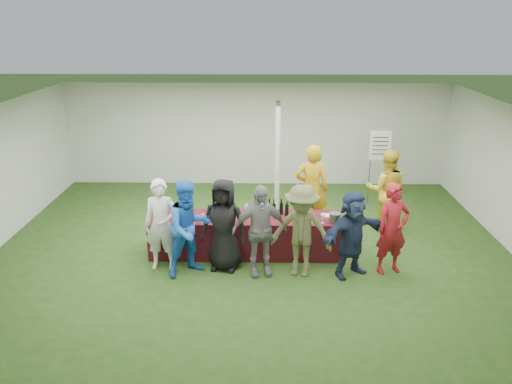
{
  "coord_description": "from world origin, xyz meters",
  "views": [
    {
      "loc": [
        0.24,
        -8.88,
        4.36
      ],
      "look_at": [
        0.08,
        -0.21,
        1.25
      ],
      "focal_mm": 35.0,
      "sensor_mm": 36.0,
      "label": 1
    }
  ],
  "objects_px": {
    "staff_pourer": "(312,189)",
    "serving_table": "(246,235)",
    "dump_bucket": "(335,218)",
    "customer_0": "(162,225)",
    "customer_3": "(260,231)",
    "customer_4": "(301,231)",
    "staff_back": "(386,190)",
    "customer_2": "(224,225)",
    "customer_1": "(189,228)",
    "wine_list_sign": "(380,151)",
    "customer_6": "(392,229)",
    "customer_5": "(352,234)"
  },
  "relations": [
    {
      "from": "customer_0",
      "to": "customer_3",
      "type": "bearing_deg",
      "value": -6.07
    },
    {
      "from": "dump_bucket",
      "to": "wine_list_sign",
      "type": "bearing_deg",
      "value": 64.41
    },
    {
      "from": "customer_6",
      "to": "customer_2",
      "type": "bearing_deg",
      "value": 161.02
    },
    {
      "from": "wine_list_sign",
      "to": "customer_5",
      "type": "xyz_separation_m",
      "value": [
        -1.18,
        -3.53,
        -0.54
      ]
    },
    {
      "from": "customer_2",
      "to": "customer_6",
      "type": "height_order",
      "value": "customer_2"
    },
    {
      "from": "customer_3",
      "to": "customer_6",
      "type": "bearing_deg",
      "value": -9.93
    },
    {
      "from": "staff_back",
      "to": "customer_0",
      "type": "xyz_separation_m",
      "value": [
        -4.38,
        -1.88,
        -0.03
      ]
    },
    {
      "from": "customer_3",
      "to": "customer_4",
      "type": "relative_size",
      "value": 1.0
    },
    {
      "from": "customer_1",
      "to": "customer_6",
      "type": "xyz_separation_m",
      "value": [
        3.53,
        0.12,
        -0.04
      ]
    },
    {
      "from": "staff_back",
      "to": "customer_4",
      "type": "relative_size",
      "value": 1.04
    },
    {
      "from": "dump_bucket",
      "to": "customer_2",
      "type": "height_order",
      "value": "customer_2"
    },
    {
      "from": "customer_0",
      "to": "customer_1",
      "type": "bearing_deg",
      "value": -19.19
    },
    {
      "from": "staff_pourer",
      "to": "customer_0",
      "type": "height_order",
      "value": "staff_pourer"
    },
    {
      "from": "wine_list_sign",
      "to": "customer_2",
      "type": "distance_m",
      "value": 4.79
    },
    {
      "from": "staff_pourer",
      "to": "customer_6",
      "type": "relative_size",
      "value": 1.14
    },
    {
      "from": "customer_5",
      "to": "staff_pourer",
      "type": "bearing_deg",
      "value": 75.62
    },
    {
      "from": "dump_bucket",
      "to": "customer_0",
      "type": "relative_size",
      "value": 0.13
    },
    {
      "from": "wine_list_sign",
      "to": "customer_4",
      "type": "bearing_deg",
      "value": -120.23
    },
    {
      "from": "serving_table",
      "to": "staff_back",
      "type": "relative_size",
      "value": 2.08
    },
    {
      "from": "customer_0",
      "to": "staff_back",
      "type": "bearing_deg",
      "value": 23.48
    },
    {
      "from": "customer_2",
      "to": "staff_back",
      "type": "bearing_deg",
      "value": 41.17
    },
    {
      "from": "customer_2",
      "to": "customer_4",
      "type": "height_order",
      "value": "customer_2"
    },
    {
      "from": "wine_list_sign",
      "to": "customer_3",
      "type": "distance_m",
      "value": 4.52
    },
    {
      "from": "wine_list_sign",
      "to": "customer_4",
      "type": "xyz_separation_m",
      "value": [
        -2.06,
        -3.54,
        -0.48
      ]
    },
    {
      "from": "wine_list_sign",
      "to": "customer_2",
      "type": "xyz_separation_m",
      "value": [
        -3.41,
        -3.32,
        -0.47
      ]
    },
    {
      "from": "customer_0",
      "to": "customer_2",
      "type": "bearing_deg",
      "value": 0.77
    },
    {
      "from": "staff_pourer",
      "to": "serving_table",
      "type": "bearing_deg",
      "value": 43.28
    },
    {
      "from": "customer_2",
      "to": "customer_6",
      "type": "bearing_deg",
      "value": 9.88
    },
    {
      "from": "customer_1",
      "to": "customer_6",
      "type": "distance_m",
      "value": 3.53
    },
    {
      "from": "staff_back",
      "to": "customer_6",
      "type": "relative_size",
      "value": 1.04
    },
    {
      "from": "staff_back",
      "to": "customer_4",
      "type": "distance_m",
      "value": 2.84
    },
    {
      "from": "dump_bucket",
      "to": "customer_2",
      "type": "bearing_deg",
      "value": -169.33
    },
    {
      "from": "customer_3",
      "to": "customer_0",
      "type": "bearing_deg",
      "value": 160.71
    },
    {
      "from": "customer_0",
      "to": "customer_1",
      "type": "xyz_separation_m",
      "value": [
        0.52,
        -0.18,
        0.03
      ]
    },
    {
      "from": "dump_bucket",
      "to": "customer_3",
      "type": "bearing_deg",
      "value": -157.07
    },
    {
      "from": "customer_4",
      "to": "customer_5",
      "type": "relative_size",
      "value": 1.07
    },
    {
      "from": "customer_6",
      "to": "customer_0",
      "type": "bearing_deg",
      "value": 161.59
    },
    {
      "from": "wine_list_sign",
      "to": "staff_pourer",
      "type": "height_order",
      "value": "staff_pourer"
    },
    {
      "from": "wine_list_sign",
      "to": "customer_3",
      "type": "bearing_deg",
      "value": -128.27
    },
    {
      "from": "staff_pourer",
      "to": "customer_4",
      "type": "bearing_deg",
      "value": 85.27
    },
    {
      "from": "serving_table",
      "to": "dump_bucket",
      "type": "distance_m",
      "value": 1.73
    },
    {
      "from": "customer_2",
      "to": "customer_6",
      "type": "xyz_separation_m",
      "value": [
        2.95,
        -0.08,
        -0.02
      ]
    },
    {
      "from": "staff_pourer",
      "to": "customer_0",
      "type": "xyz_separation_m",
      "value": [
        -2.79,
        -1.64,
        -0.11
      ]
    },
    {
      "from": "customer_5",
      "to": "customer_6",
      "type": "height_order",
      "value": "customer_6"
    },
    {
      "from": "staff_pourer",
      "to": "staff_back",
      "type": "height_order",
      "value": "staff_pourer"
    },
    {
      "from": "wine_list_sign",
      "to": "customer_1",
      "type": "height_order",
      "value": "wine_list_sign"
    },
    {
      "from": "customer_4",
      "to": "customer_5",
      "type": "distance_m",
      "value": 0.88
    },
    {
      "from": "staff_pourer",
      "to": "customer_1",
      "type": "relative_size",
      "value": 1.09
    },
    {
      "from": "customer_6",
      "to": "customer_1",
      "type": "bearing_deg",
      "value": 164.44
    },
    {
      "from": "staff_back",
      "to": "customer_6",
      "type": "height_order",
      "value": "staff_back"
    }
  ]
}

